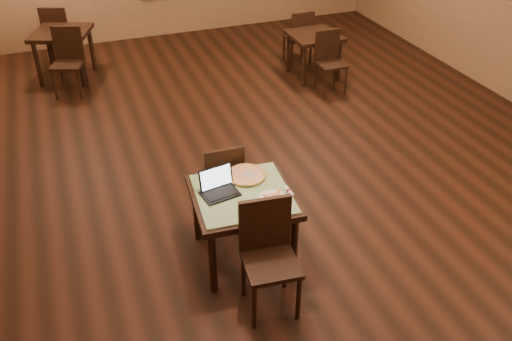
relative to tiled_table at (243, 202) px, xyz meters
name	(u,v)px	position (x,y,z in m)	size (l,w,h in m)	color
ground	(273,161)	(0.92, 1.50, -0.66)	(10.00, 10.00, 0.00)	black
tiled_table	(243,202)	(0.00, 0.00, 0.00)	(0.99, 0.99, 0.76)	black
chair_main_near	(268,249)	(0.01, -0.61, -0.07)	(0.50, 0.50, 1.04)	black
chair_main_far	(223,178)	(0.00, 0.62, -0.13)	(0.42, 0.42, 0.94)	black
laptop	(218,186)	(-0.20, 0.10, 0.16)	(0.36, 0.31, 0.22)	black
plate	(272,198)	(0.22, -0.18, 0.11)	(0.25, 0.25, 0.01)	white
pizza_slice	(272,197)	(0.22, -0.18, 0.13)	(0.19, 0.19, 0.02)	beige
pizza_pan	(246,176)	(0.12, 0.24, 0.11)	(0.33, 0.33, 0.01)	silver
pizza_whole	(246,175)	(0.12, 0.24, 0.12)	(0.38, 0.38, 0.03)	beige
spatula	(249,175)	(0.14, 0.22, 0.13)	(0.09, 0.22, 0.01)	silver
napkin_roll	(289,191)	(0.40, -0.14, 0.12)	(0.04, 0.15, 0.04)	white
other_table_a	(314,41)	(2.51, 3.68, -0.06)	(0.77, 0.77, 0.72)	black
other_table_a_chair_near	(329,58)	(2.51, 3.14, -0.14)	(0.40, 0.40, 0.93)	black
other_table_a_chair_far	(300,35)	(2.51, 4.22, -0.14)	(0.40, 0.40, 0.93)	black
other_table_b	(62,39)	(-1.25, 5.04, -0.01)	(1.08, 1.08, 0.78)	black
other_table_b_chair_near	(68,57)	(-1.22, 4.44, -0.09)	(0.57, 0.57, 1.02)	black
other_table_b_chair_far	(58,32)	(-1.28, 5.63, -0.09)	(0.57, 0.57, 1.02)	black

